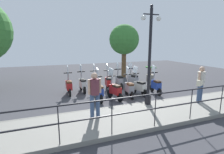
# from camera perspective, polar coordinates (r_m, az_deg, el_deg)

# --- Properties ---
(ground_plane) EXTENTS (28.00, 28.00, 0.00)m
(ground_plane) POSITION_cam_1_polar(r_m,az_deg,el_deg) (9.76, 3.18, -5.20)
(ground_plane) COLOR #38383D
(promenade_walkway) EXTENTS (2.20, 20.00, 0.15)m
(promenade_walkway) POSITION_cam_1_polar(r_m,az_deg,el_deg) (7.13, 13.74, -11.19)
(promenade_walkway) COLOR gray
(promenade_walkway) RESTS_ON ground_plane
(fence_railing) EXTENTS (0.04, 16.03, 1.07)m
(fence_railing) POSITION_cam_1_polar(r_m,az_deg,el_deg) (6.08, 19.72, -7.22)
(fence_railing) COLOR black
(fence_railing) RESTS_ON promenade_walkway
(lamp_post_near) EXTENTS (0.26, 0.90, 4.05)m
(lamp_post_near) POSITION_cam_1_polar(r_m,az_deg,el_deg) (7.37, 12.10, 4.59)
(lamp_post_near) COLOR black
(lamp_post_near) RESTS_ON promenade_walkway
(pedestrian_with_bag) EXTENTS (0.46, 0.61, 1.59)m
(pedestrian_with_bag) POSITION_cam_1_polar(r_m,az_deg,el_deg) (8.50, 27.00, -1.39)
(pedestrian_with_bag) COLOR #384C70
(pedestrian_with_bag) RESTS_ON promenade_walkway
(pedestrian_distant) EXTENTS (0.35, 0.49, 1.59)m
(pedestrian_distant) POSITION_cam_1_polar(r_m,az_deg,el_deg) (6.13, -5.67, -4.70)
(pedestrian_distant) COLOR #384C70
(pedestrian_distant) RESTS_ON promenade_walkway
(tree_distant) EXTENTS (2.31, 2.31, 4.14)m
(tree_distant) POSITION_cam_1_polar(r_m,az_deg,el_deg) (13.92, 3.97, 11.95)
(tree_distant) COLOR brown
(tree_distant) RESTS_ON ground_plane
(potted_palm) EXTENTS (1.06, 0.66, 1.05)m
(potted_palm) POSITION_cam_1_polar(r_m,az_deg,el_deg) (12.99, 12.42, 0.71)
(potted_palm) COLOR slate
(potted_palm) RESTS_ON ground_plane
(scooter_near_0) EXTENTS (1.23, 0.44, 1.54)m
(scooter_near_0) POSITION_cam_1_polar(r_m,az_deg,el_deg) (9.79, 14.10, -2.55)
(scooter_near_0) COLOR black
(scooter_near_0) RESTS_ON ground_plane
(scooter_near_1) EXTENTS (1.21, 0.53, 1.54)m
(scooter_near_1) POSITION_cam_1_polar(r_m,az_deg,el_deg) (9.31, 8.84, -3.05)
(scooter_near_1) COLOR black
(scooter_near_1) RESTS_ON ground_plane
(scooter_near_2) EXTENTS (1.23, 0.44, 1.54)m
(scooter_near_2) POSITION_cam_1_polar(r_m,az_deg,el_deg) (8.94, 5.63, -3.57)
(scooter_near_2) COLOR black
(scooter_near_2) RESTS_ON ground_plane
(scooter_near_3) EXTENTS (1.21, 0.52, 1.54)m
(scooter_near_3) POSITION_cam_1_polar(r_m,az_deg,el_deg) (8.52, 0.93, -4.24)
(scooter_near_3) COLOR black
(scooter_near_3) RESTS_ON ground_plane
(scooter_near_4) EXTENTS (1.23, 0.44, 1.54)m
(scooter_near_4) POSITION_cam_1_polar(r_m,az_deg,el_deg) (8.40, -4.22, -4.51)
(scooter_near_4) COLOR black
(scooter_near_4) RESTS_ON ground_plane
(scooter_far_0) EXTENTS (1.23, 0.47, 1.54)m
(scooter_far_0) POSITION_cam_1_polar(r_m,az_deg,el_deg) (11.00, 6.86, -0.78)
(scooter_far_0) COLOR black
(scooter_far_0) RESTS_ON ground_plane
(scooter_far_1) EXTENTS (1.23, 0.44, 1.54)m
(scooter_far_1) POSITION_cam_1_polar(r_m,az_deg,el_deg) (10.68, 2.35, -1.08)
(scooter_far_1) COLOR black
(scooter_far_1) RESTS_ON ground_plane
(scooter_far_2) EXTENTS (1.23, 0.46, 1.54)m
(scooter_far_2) POSITION_cam_1_polar(r_m,az_deg,el_deg) (10.17, -1.24, -1.69)
(scooter_far_2) COLOR black
(scooter_far_2) RESTS_ON ground_plane
(scooter_far_3) EXTENTS (1.23, 0.47, 1.54)m
(scooter_far_3) POSITION_cam_1_polar(r_m,az_deg,el_deg) (10.06, -5.66, -1.89)
(scooter_far_3) COLOR black
(scooter_far_3) RESTS_ON ground_plane
(scooter_far_4) EXTENTS (1.23, 0.44, 1.54)m
(scooter_far_4) POSITION_cam_1_polar(r_m,az_deg,el_deg) (9.92, -9.59, -2.19)
(scooter_far_4) COLOR black
(scooter_far_4) RESTS_ON ground_plane
(scooter_far_5) EXTENTS (1.23, 0.44, 1.54)m
(scooter_far_5) POSITION_cam_1_polar(r_m,az_deg,el_deg) (9.65, -13.88, -2.74)
(scooter_far_5) COLOR black
(scooter_far_5) RESTS_ON ground_plane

